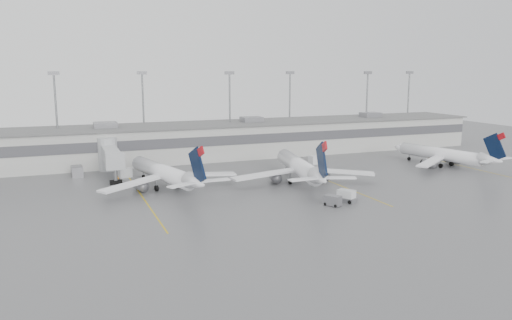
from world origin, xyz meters
name	(u,v)px	position (x,y,z in m)	size (l,w,h in m)	color
ground	(304,227)	(0.00, 0.00, 0.00)	(260.00, 260.00, 0.00)	#515154
terminal	(193,141)	(-0.01, 57.98, 4.17)	(152.00, 17.00, 9.45)	#B3B3AE
light_masts	(187,106)	(0.00, 63.75, 12.03)	(142.40, 8.00, 20.60)	gray
jet_bridge_right	(110,155)	(-20.50, 45.72, 3.87)	(4.00, 17.20, 7.00)	#AAADB0
stand_markings	(242,189)	(0.00, 24.00, 0.01)	(105.25, 40.00, 0.01)	#C4A10B
jet_mid_left	(165,173)	(-12.72, 28.66, 2.92)	(25.15, 28.52, 9.38)	white
jet_mid_right	(300,167)	(11.66, 24.17, 3.07)	(26.73, 30.24, 9.87)	white
jet_far_right	(445,154)	(48.19, 26.96, 2.75)	(23.84, 27.02, 8.87)	white
baggage_tug	(346,197)	(12.33, 9.19, 0.77)	(3.13, 3.59, 1.97)	silver
baggage_cart	(333,200)	(9.13, 7.99, 0.86)	(2.54, 2.96, 1.65)	slate
gse_uld_b	(125,173)	(-18.14, 41.41, 0.86)	(2.44, 1.63, 1.73)	silver
gse_uld_c	(315,160)	(23.60, 40.40, 0.95)	(2.67, 1.78, 1.89)	silver
gse_loader	(77,171)	(-26.92, 45.57, 1.06)	(2.11, 3.38, 2.11)	slate
cone_b	(118,177)	(-19.63, 40.59, 0.30)	(0.38, 0.38, 0.61)	orange
cone_c	(299,170)	(16.20, 34.00, 0.38)	(0.48, 0.48, 0.77)	orange
cone_d	(432,154)	(55.58, 39.45, 0.31)	(0.39, 0.39, 0.62)	orange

